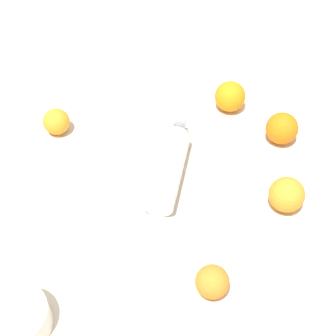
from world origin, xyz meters
TOP-DOWN VIEW (x-y plane):
  - ground_plane at (0.00, 0.00)m, footprint 2.40×2.40m
  - water_bottle at (-0.02, -0.03)m, footprint 0.27×0.07m
  - orange_0 at (0.26, 0.09)m, footprint 0.06×0.06m
  - orange_1 at (-0.11, -0.32)m, footprint 0.06×0.06m
  - orange_2 at (0.04, 0.22)m, footprint 0.07×0.07m
  - orange_3 at (-0.27, 0.08)m, footprint 0.08×0.08m
  - orange_4 at (-0.17, 0.21)m, footprint 0.08×0.08m
  - ceramic_bowl at (0.38, -0.23)m, footprint 0.12×0.12m

SIDE VIEW (x-z plane):
  - ground_plane at x=0.00m, z-range 0.00..0.00m
  - ceramic_bowl at x=0.38m, z-range 0.00..0.05m
  - orange_0 at x=0.26m, z-range 0.00..0.06m
  - orange_1 at x=-0.11m, z-range 0.00..0.06m
  - water_bottle at x=-0.02m, z-range 0.00..0.07m
  - orange_2 at x=0.04m, z-range 0.00..0.07m
  - orange_4 at x=-0.17m, z-range 0.00..0.08m
  - orange_3 at x=-0.27m, z-range 0.00..0.08m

